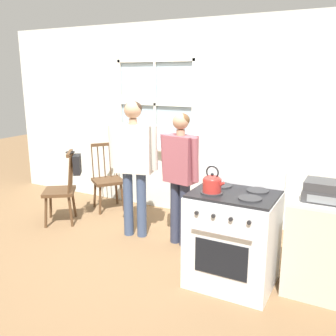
# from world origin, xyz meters

# --- Properties ---
(ground_plane) EXTENTS (16.00, 16.00, 0.00)m
(ground_plane) POSITION_xyz_m (0.00, 0.00, 0.00)
(ground_plane) COLOR brown
(wall_back) EXTENTS (6.40, 0.16, 2.70)m
(wall_back) POSITION_xyz_m (0.04, 1.40, 1.33)
(wall_back) COLOR silver
(wall_back) RESTS_ON ground_plane
(chair_by_window) EXTENTS (0.57, 0.57, 0.99)m
(chair_by_window) POSITION_xyz_m (-1.34, 0.22, 0.44)
(chair_by_window) COLOR #4C331E
(chair_by_window) RESTS_ON ground_plane
(chair_near_wall) EXTENTS (0.57, 0.58, 0.99)m
(chair_near_wall) POSITION_xyz_m (-1.11, 0.96, 0.44)
(chair_near_wall) COLOR #4C331E
(chair_near_wall) RESTS_ON ground_plane
(person_elderly_left) EXTENTS (0.62, 0.31, 1.68)m
(person_elderly_left) POSITION_xyz_m (-0.21, 0.32, 1.03)
(person_elderly_left) COLOR #384766
(person_elderly_left) RESTS_ON ground_plane
(person_teen_center) EXTENTS (0.52, 0.27, 1.56)m
(person_teen_center) POSITION_xyz_m (0.39, 0.37, 0.93)
(person_teen_center) COLOR #2D3347
(person_teen_center) RESTS_ON ground_plane
(stove) EXTENTS (0.79, 0.68, 1.08)m
(stove) POSITION_xyz_m (1.22, -0.18, 0.47)
(stove) COLOR silver
(stove) RESTS_ON ground_plane
(kettle) EXTENTS (0.21, 0.17, 0.25)m
(kettle) POSITION_xyz_m (1.04, -0.31, 1.02)
(kettle) COLOR red
(kettle) RESTS_ON stove
(potted_plant) EXTENTS (0.13, 0.13, 0.25)m
(potted_plant) POSITION_xyz_m (-0.56, 1.31, 1.02)
(potted_plant) COLOR #42474C
(potted_plant) RESTS_ON wall_back
(handbag) EXTENTS (0.25, 0.25, 0.31)m
(handbag) POSITION_xyz_m (-1.15, 0.36, 0.82)
(handbag) COLOR black
(handbag) RESTS_ON chair_by_window
(side_counter) EXTENTS (0.55, 0.50, 0.90)m
(side_counter) POSITION_xyz_m (1.96, 0.05, 0.45)
(side_counter) COLOR beige
(side_counter) RESTS_ON ground_plane
(stereo) EXTENTS (0.34, 0.29, 0.18)m
(stereo) POSITION_xyz_m (1.96, 0.03, 0.99)
(stereo) COLOR #38383A
(stereo) RESTS_ON side_counter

